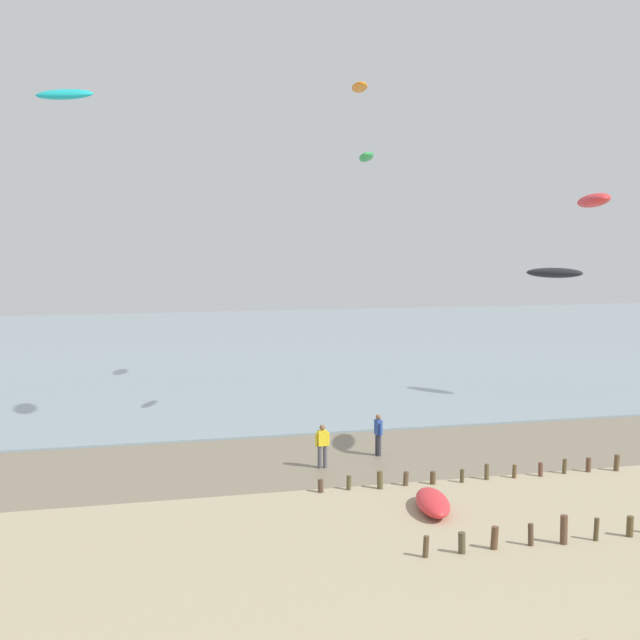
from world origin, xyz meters
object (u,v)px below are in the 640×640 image
(kite_aloft_0, at_px, (366,157))
(kite_aloft_7, at_px, (360,87))
(person_left_flank, at_px, (322,445))
(kite_aloft_9, at_px, (64,94))
(kite_aloft_10, at_px, (554,273))
(kite_aloft_11, at_px, (594,200))
(person_far_down_beach, at_px, (378,433))
(grounded_kite, at_px, (433,502))

(kite_aloft_0, relative_size, kite_aloft_7, 0.82)
(person_left_flank, distance_m, kite_aloft_9, 26.62)
(kite_aloft_9, xyz_separation_m, kite_aloft_10, (25.60, -8.50, -9.82))
(person_left_flank, height_order, kite_aloft_9, kite_aloft_9)
(person_left_flank, distance_m, kite_aloft_0, 13.92)
(kite_aloft_0, height_order, kite_aloft_11, kite_aloft_0)
(person_left_flank, xyz_separation_m, kite_aloft_10, (15.74, 10.36, 6.17))
(person_left_flank, xyz_separation_m, kite_aloft_11, (9.84, -2.68, 9.38))
(person_far_down_beach, height_order, kite_aloft_10, kite_aloft_10)
(person_left_flank, relative_size, kite_aloft_0, 0.79)
(kite_aloft_0, bearing_deg, kite_aloft_10, 129.28)
(kite_aloft_10, bearing_deg, kite_aloft_11, 123.73)
(grounded_kite, relative_size, kite_aloft_10, 0.86)
(kite_aloft_0, xyz_separation_m, kite_aloft_9, (-13.64, 12.38, 4.27))
(person_left_flank, bearing_deg, person_far_down_beach, 25.99)
(kite_aloft_9, bearing_deg, person_left_flank, 140.70)
(person_far_down_beach, bearing_deg, kite_aloft_0, 78.28)
(person_far_down_beach, distance_m, kite_aloft_7, 22.09)
(person_left_flank, height_order, person_far_down_beach, same)
(grounded_kite, height_order, kite_aloft_11, kite_aloft_11)
(kite_aloft_7, distance_m, kite_aloft_11, 19.91)
(grounded_kite, height_order, kite_aloft_7, kite_aloft_7)
(kite_aloft_0, height_order, kite_aloft_7, kite_aloft_7)
(grounded_kite, height_order, kite_aloft_10, kite_aloft_10)
(kite_aloft_7, xyz_separation_m, kite_aloft_11, (3.60, -18.23, -7.15))
(person_far_down_beach, xyz_separation_m, grounded_kite, (-0.60, -7.41, -0.63))
(kite_aloft_7, height_order, kite_aloft_11, kite_aloft_7)
(kite_aloft_9, bearing_deg, grounded_kite, 138.76)
(grounded_kite, distance_m, kite_aloft_10, 22.41)
(person_left_flank, height_order, grounded_kite, person_left_flank)
(person_far_down_beach, bearing_deg, grounded_kite, -94.61)
(kite_aloft_0, height_order, kite_aloft_10, kite_aloft_0)
(person_left_flank, xyz_separation_m, kite_aloft_0, (3.79, 6.48, 11.72))
(kite_aloft_11, bearing_deg, kite_aloft_9, 61.34)
(kite_aloft_0, height_order, kite_aloft_9, kite_aloft_9)
(grounded_kite, bearing_deg, kite_aloft_7, -177.50)
(person_far_down_beach, relative_size, grounded_kite, 0.59)
(kite_aloft_10, bearing_deg, person_far_down_beach, 92.83)
(kite_aloft_11, bearing_deg, kite_aloft_10, -5.44)
(kite_aloft_7, bearing_deg, kite_aloft_0, -4.57)
(kite_aloft_11, bearing_deg, kite_aloft_7, 30.08)
(person_far_down_beach, bearing_deg, kite_aloft_10, 34.75)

